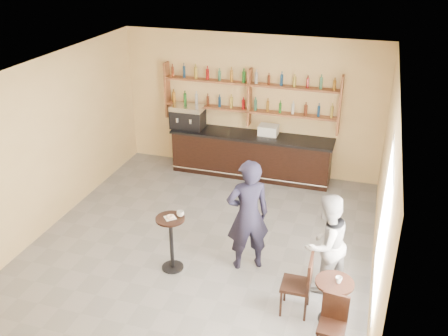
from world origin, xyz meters
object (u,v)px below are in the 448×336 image
(man_main, at_px, (248,215))
(cafe_table, at_px, (332,301))
(pastry_case, at_px, (268,131))
(bar_counter, at_px, (251,155))
(patron_second, at_px, (326,244))
(espresso_machine, at_px, (188,117))
(chair_south, at_px, (332,327))
(pedestal_table, at_px, (171,243))
(chair_west, at_px, (296,284))

(man_main, height_order, cafe_table, man_main)
(pastry_case, bearing_deg, bar_counter, 171.75)
(man_main, distance_m, patron_second, 1.32)
(espresso_machine, height_order, chair_south, espresso_machine)
(espresso_machine, bearing_deg, chair_south, -51.95)
(espresso_machine, bearing_deg, pastry_case, -0.39)
(pastry_case, distance_m, pedestal_table, 4.00)
(bar_counter, relative_size, chair_south, 4.44)
(espresso_machine, relative_size, pedestal_table, 0.76)
(chair_south, bearing_deg, cafe_table, 98.79)
(chair_south, bearing_deg, chair_west, 136.74)
(bar_counter, bearing_deg, man_main, -76.50)
(pedestal_table, bearing_deg, patron_second, 5.65)
(espresso_machine, xyz_separation_m, chair_south, (3.94, -4.96, -0.86))
(man_main, distance_m, chair_south, 2.27)
(bar_counter, height_order, pastry_case, pastry_case)
(pedestal_table, distance_m, chair_south, 2.96)
(man_main, relative_size, cafe_table, 2.82)
(espresso_machine, distance_m, pastry_case, 1.93)
(man_main, bearing_deg, chair_west, 109.12)
(cafe_table, bearing_deg, pedestal_table, 169.93)
(bar_counter, bearing_deg, cafe_table, -61.69)
(pastry_case, relative_size, chair_south, 0.53)
(pedestal_table, bearing_deg, bar_counter, 84.69)
(cafe_table, bearing_deg, espresso_machine, 131.72)
(cafe_table, bearing_deg, man_main, 148.67)
(pedestal_table, distance_m, chair_west, 2.20)
(patron_second, bearing_deg, chair_west, 12.82)
(bar_counter, height_order, pedestal_table, bar_counter)
(pedestal_table, distance_m, cafe_table, 2.76)
(pedestal_table, height_order, chair_west, pedestal_table)
(pedestal_table, bearing_deg, pastry_case, 79.09)
(patron_second, bearing_deg, espresso_machine, -96.48)
(pedestal_table, relative_size, man_main, 0.50)
(bar_counter, relative_size, cafe_table, 5.31)
(cafe_table, distance_m, chair_west, 0.57)
(bar_counter, height_order, espresso_machine, espresso_machine)
(espresso_machine, xyz_separation_m, pedestal_table, (1.18, -3.88, -0.78))
(man_main, distance_m, chair_west, 1.40)
(cafe_table, relative_size, patron_second, 0.42)
(pastry_case, distance_m, patron_second, 4.04)
(bar_counter, relative_size, man_main, 1.88)
(pastry_case, xyz_separation_m, pedestal_table, (-0.75, -3.88, -0.65))
(man_main, bearing_deg, bar_counter, -105.35)
(bar_counter, bearing_deg, chair_west, -67.35)
(bar_counter, xyz_separation_m, pedestal_table, (-0.36, -3.88, -0.01))
(chair_south, height_order, patron_second, patron_second)
(bar_counter, height_order, cafe_table, bar_counter)
(patron_second, bearing_deg, chair_south, 50.12)
(espresso_machine, bearing_deg, chair_west, -52.64)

